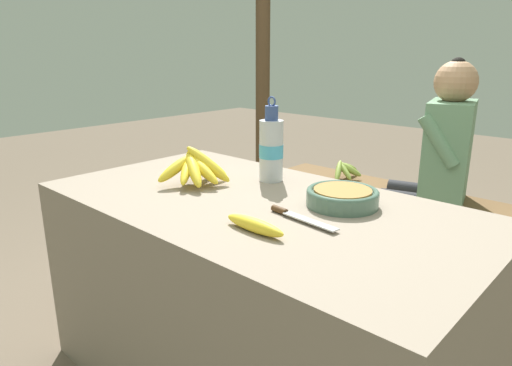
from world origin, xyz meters
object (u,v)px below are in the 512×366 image
Objects in this scene: wooden_bench at (411,206)px; support_post_near at (263,61)px; loose_banana_front at (254,225)px; knife at (294,215)px; banana_bunch_green at (345,169)px; seated_vendor at (437,158)px; banana_bunch_ripe at (197,166)px; water_bottle at (271,149)px; serving_bowl at (342,196)px.

support_post_near reaches higher than wooden_bench.
loose_banana_front is 0.15m from knife.
banana_bunch_green is (-0.43, 0.00, 0.13)m from wooden_bench.
seated_vendor is 4.09× the size of banana_bunch_green.
banana_bunch_ripe is 0.13× the size of support_post_near.
water_bottle is 1.11× the size of banana_bunch_green.
serving_bowl is 1.05m from seated_vendor.
banana_bunch_ripe is 1.33m from wooden_bench.
seated_vendor is (0.25, 0.97, -0.16)m from water_bottle.
support_post_near is at bearing 124.26° from banana_bunch_ripe.
banana_bunch_green reaches higher than wooden_bench.
wooden_bench is at bearing 104.64° from knife.
serving_bowl is at bearing 16.58° from banana_bunch_ripe.
seated_vendor is at bearing -5.04° from banana_bunch_green.
loose_banana_front is 1.39m from seated_vendor.
serving_bowl is 0.10× the size of support_post_near.
support_post_near is at bearing 132.86° from water_bottle.
seated_vendor is at bearing 75.77° from water_bottle.
wooden_bench is at bearing 76.88° from banana_bunch_ripe.
knife is at bearing -4.65° from banana_bunch_ripe.
knife is at bearing -101.86° from serving_bowl.
support_post_near is at bearing 163.72° from banana_bunch_green.
serving_bowl reaches higher than wooden_bench.
support_post_near reaches higher than banana_bunch_ripe.
knife is 0.11× the size of support_post_near.
banana_bunch_ripe reaches higher than banana_bunch_green.
support_post_near is at bearing 131.27° from loose_banana_front.
loose_banana_front is at bearing 77.33° from seated_vendor.
knife is 0.21× the size of seated_vendor.
serving_bowl is 0.35m from loose_banana_front.
knife is 1.44m from banana_bunch_green.
wooden_bench is (-0.19, 1.28, -0.34)m from knife.
wooden_bench is (-0.23, 1.08, -0.37)m from serving_bowl.
support_post_near reaches higher than seated_vendor.
knife is 1.23m from seated_vendor.
water_bottle is at bearing 53.76° from banana_bunch_ripe.
banana_bunch_green is 0.13× the size of support_post_near.
banana_bunch_ripe is 1.19× the size of knife.
knife reaches higher than banana_bunch_green.
banana_bunch_green is at bearing -19.91° from seated_vendor.
water_bottle is 0.42m from knife.
banana_bunch_ripe is at bearing -83.71° from banana_bunch_green.
serving_bowl is 0.92× the size of knife.
banana_bunch_ripe is 0.18× the size of wooden_bench.
loose_banana_front is 0.72× the size of banana_bunch_green.
wooden_bench is (-0.17, 1.43, -0.35)m from loose_banana_front.
loose_banana_front is at bearing -89.54° from knife.
knife is at bearing -64.35° from banana_bunch_green.
serving_bowl is at bearing -41.14° from support_post_near.
knife is (0.02, 0.15, -0.01)m from loose_banana_front.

